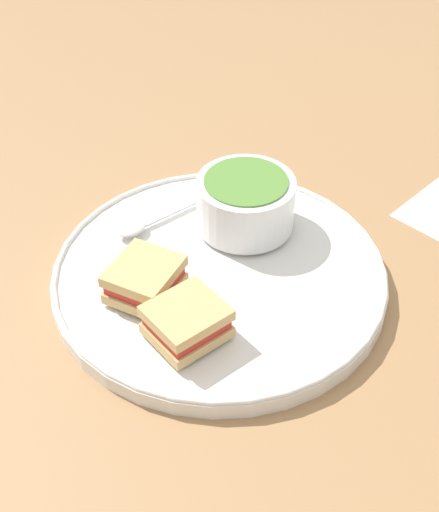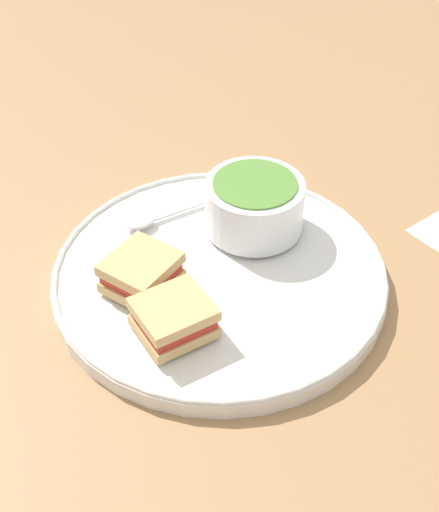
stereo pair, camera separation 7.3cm
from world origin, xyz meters
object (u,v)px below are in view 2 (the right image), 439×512
object	(u,v)px
spoon	(147,220)
soup_bowl	(254,205)
sandwich_half_near	(141,272)
sandwich_half_far	(174,318)

from	to	relation	value
spoon	soup_bowl	bearing A→B (deg)	147.09
sandwich_half_near	sandwich_half_far	size ratio (longest dim) A/B	1.20
soup_bowl	sandwich_half_far	xyz separation A→B (m)	(0.14, 0.11, -0.01)
soup_bowl	spoon	xyz separation A→B (m)	(0.11, -0.05, -0.03)
sandwich_half_near	sandwich_half_far	distance (m)	0.07
spoon	sandwich_half_near	world-z (taller)	sandwich_half_near
sandwich_half_near	spoon	bearing A→B (deg)	-111.93
soup_bowl	sandwich_half_near	world-z (taller)	soup_bowl
soup_bowl	spoon	world-z (taller)	soup_bowl
spoon	sandwich_half_near	distance (m)	0.10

